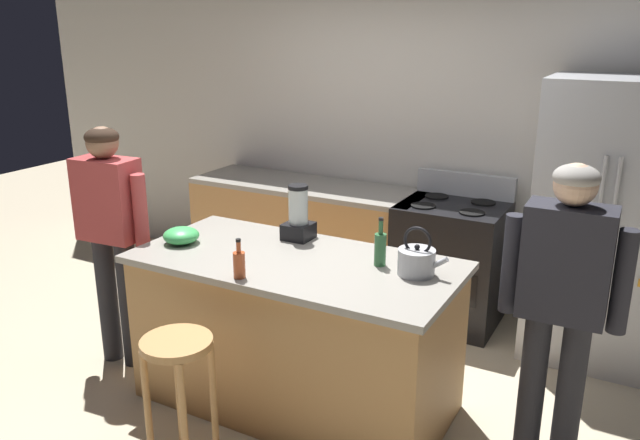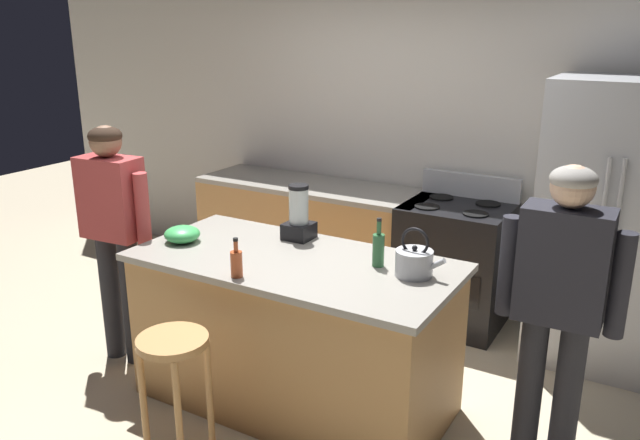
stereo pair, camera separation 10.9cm
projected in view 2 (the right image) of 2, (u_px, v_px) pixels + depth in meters
ground_plane at (295, 400)px, 3.91m from camera, size 14.00×14.00×0.00m
back_wall at (424, 135)px, 5.12m from camera, size 8.00×0.10×2.70m
kitchen_island at (294, 332)px, 3.77m from camera, size 1.87×0.91×0.93m
back_counter_run at (313, 237)px, 5.44m from camera, size 2.00×0.64×0.93m
refrigerator at (614, 227)px, 4.14m from camera, size 0.90×0.73×1.89m
stove_range at (454, 264)px, 4.81m from camera, size 0.76×0.65×1.11m
person_by_island_left at (114, 223)px, 4.13m from camera, size 0.60×0.25×1.61m
person_by_sink_right at (560, 296)px, 3.02m from camera, size 0.59×0.23×1.61m
bar_stool at (174, 367)px, 3.22m from camera, size 0.36×0.36×0.72m
blender_appliance at (299, 216)px, 3.93m from camera, size 0.17×0.17×0.34m
bottle_cooking_sauce at (236, 263)px, 3.36m from camera, size 0.06×0.06×0.22m
bottle_olive_oil at (378, 249)px, 3.50m from camera, size 0.07×0.07×0.28m
mixing_bowl at (182, 234)px, 3.90m from camera, size 0.22×0.22×0.10m
tea_kettle at (414, 262)px, 3.38m from camera, size 0.28×0.20×0.27m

